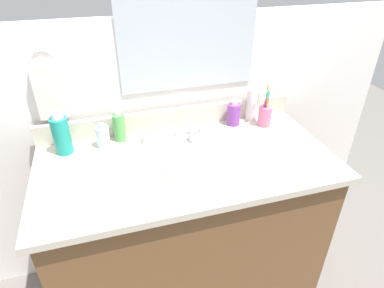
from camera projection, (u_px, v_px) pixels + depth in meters
The scene contains 17 objects.
ground_plane at pixel (188, 287), 1.73m from camera, with size 6.00×6.00×0.00m, color #66605B.
vanity_cabinet at pixel (188, 234), 1.53m from camera, with size 1.12×0.54×0.79m, color brown.
countertop at pixel (187, 163), 1.31m from camera, with size 1.17×0.59×0.03m, color beige.
backsplash at pixel (170, 118), 1.51m from camera, with size 1.17×0.02×0.09m, color beige.
back_wall at pixel (169, 149), 1.67m from camera, with size 2.27×0.04×1.30m, color white.
mirror_panel at pixel (188, 23), 1.35m from camera, with size 0.60×0.01×0.56m, color #B2BCC6.
towel_ring at pixel (43, 62), 1.27m from camera, with size 0.10×0.10×0.01m, color silver.
hand_towel at pixel (50, 93), 1.32m from camera, with size 0.11×0.04×0.22m, color silver.
sink_basin at pixel (205, 167), 1.32m from camera, with size 0.40×0.40×0.11m.
faucet at pixel (191, 131), 1.44m from camera, with size 0.16×0.10×0.08m.
bottle_lotion_white at pixel (252, 104), 1.56m from camera, with size 0.06×0.06×0.17m.
bottle_gel_clear at pixel (103, 136), 1.36m from camera, with size 0.06×0.06×0.11m.
bottle_cream_purple at pixel (234, 114), 1.53m from camera, with size 0.06×0.06×0.12m.
bottle_mouthwash_teal at pixel (61, 134), 1.31m from camera, with size 0.07×0.07×0.18m.
bottle_toner_green at pixel (119, 127), 1.40m from camera, with size 0.05×0.05×0.14m.
cup_pink at pixel (265, 114), 1.52m from camera, with size 0.06×0.09×0.20m.
soap_bar at pixel (150, 138), 1.42m from camera, with size 0.06×0.04×0.02m, color white.
Camera 1 is at (-0.29, -1.04, 1.56)m, focal length 30.83 mm.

